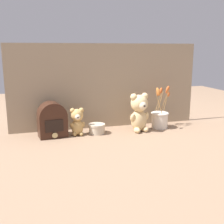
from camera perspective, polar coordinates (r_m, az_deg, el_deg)
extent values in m
plane|color=#8E7056|center=(1.91, 0.16, -4.26)|extent=(4.00, 4.00, 0.00)
cube|color=gray|center=(2.00, -1.16, 5.26)|extent=(1.36, 0.02, 0.59)
ellipsoid|color=#DBBC84|center=(1.94, 5.48, -1.69)|extent=(0.12, 0.11, 0.15)
sphere|color=#DBBC84|center=(1.91, 5.55, 1.77)|extent=(0.12, 0.12, 0.12)
sphere|color=beige|center=(1.87, 6.21, 1.33)|extent=(0.06, 0.06, 0.06)
sphere|color=black|center=(1.85, 6.58, 1.23)|extent=(0.02, 0.02, 0.02)
sphere|color=#DBBC84|center=(1.92, 6.69, 3.21)|extent=(0.05, 0.05, 0.05)
sphere|color=#DBBC84|center=(1.88, 4.45, 3.05)|extent=(0.05, 0.05, 0.05)
ellipsoid|color=#DBBC84|center=(1.95, 7.00, -0.82)|extent=(0.04, 0.06, 0.07)
ellipsoid|color=#DBBC84|center=(1.90, 4.22, -1.13)|extent=(0.04, 0.06, 0.07)
ellipsoid|color=#DBBC84|center=(1.94, 6.73, -3.47)|extent=(0.05, 0.07, 0.04)
ellipsoid|color=#DBBC84|center=(1.91, 5.12, -3.69)|extent=(0.05, 0.07, 0.04)
ellipsoid|color=tan|center=(1.86, -7.04, -3.10)|extent=(0.08, 0.07, 0.11)
sphere|color=tan|center=(1.84, -7.11, -0.63)|extent=(0.08, 0.08, 0.08)
sphere|color=beige|center=(1.81, -7.01, -1.00)|extent=(0.04, 0.04, 0.04)
sphere|color=black|center=(1.80, -6.95, -1.10)|extent=(0.01, 0.01, 0.01)
sphere|color=tan|center=(1.84, -6.23, 0.38)|extent=(0.03, 0.03, 0.03)
sphere|color=tan|center=(1.83, -8.05, 0.29)|extent=(0.03, 0.03, 0.03)
ellipsoid|color=tan|center=(1.85, -5.90, -2.53)|extent=(0.02, 0.04, 0.05)
ellipsoid|color=tan|center=(1.85, -8.18, -2.66)|extent=(0.02, 0.04, 0.05)
ellipsoid|color=tan|center=(1.85, -6.27, -4.44)|extent=(0.03, 0.04, 0.03)
ellipsoid|color=tan|center=(1.85, -7.59, -4.51)|extent=(0.03, 0.04, 0.03)
cylinder|color=silver|center=(2.04, 9.67, -1.63)|extent=(0.11, 0.11, 0.11)
torus|color=silver|center=(2.03, 9.72, -0.25)|extent=(0.13, 0.13, 0.01)
cylinder|color=#9E7542|center=(1.97, 9.48, 1.91)|extent=(0.05, 0.04, 0.16)
ellipsoid|color=orange|center=(1.93, 9.38, 4.11)|extent=(0.05, 0.04, 0.06)
cylinder|color=#9E7542|center=(2.05, 9.82, 2.19)|extent=(0.04, 0.02, 0.15)
ellipsoid|color=#C65B28|center=(2.06, 9.90, 4.31)|extent=(0.04, 0.03, 0.05)
cylinder|color=#9E7542|center=(2.04, 10.83, 1.76)|extent=(0.01, 0.04, 0.13)
ellipsoid|color=#C65B28|center=(2.04, 11.39, 3.54)|extent=(0.02, 0.03, 0.04)
cylinder|color=#9E7542|center=(2.05, 10.67, 2.26)|extent=(0.03, 0.05, 0.16)
ellipsoid|color=#C65B28|center=(2.06, 11.22, 4.47)|extent=(0.04, 0.05, 0.06)
cylinder|color=#9E7542|center=(2.05, 9.42, 1.92)|extent=(0.04, 0.01, 0.13)
ellipsoid|color=#C65B28|center=(2.06, 9.31, 3.75)|extent=(0.04, 0.03, 0.04)
cube|color=#381E14|center=(1.85, -11.99, -2.82)|extent=(0.19, 0.14, 0.14)
cylinder|color=#381E14|center=(1.84, -12.09, -0.74)|extent=(0.19, 0.14, 0.18)
cube|color=black|center=(1.79, -11.62, -2.81)|extent=(0.11, 0.02, 0.08)
cylinder|color=#D6BC7A|center=(1.81, -11.53, -4.68)|extent=(0.04, 0.01, 0.04)
cylinder|color=beige|center=(1.89, -3.10, -3.58)|extent=(0.11, 0.11, 0.05)
cylinder|color=beige|center=(1.88, -3.11, -2.62)|extent=(0.11, 0.11, 0.01)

